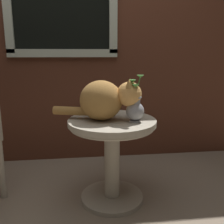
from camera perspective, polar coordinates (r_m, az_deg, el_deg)
The scene contains 5 objects.
ground_plane at distance 1.84m, azimuth -8.37°, elevation -20.38°, with size 6.00×6.00×0.00m, color gray.
back_wall at distance 2.41m, azimuth -9.08°, elevation 19.97°, with size 4.00×0.07×2.60m.
wicker_side_table at distance 1.73m, azimuth 0.00°, elevation -7.34°, with size 0.58×0.58×0.58m.
cat at distance 1.64m, azimuth -1.59°, elevation 2.80°, with size 0.57×0.33×0.27m.
pewter_vase_with_ivy at distance 1.61m, azimuth 5.17°, elevation 0.89°, with size 0.12×0.12×0.30m.
Camera 1 is at (0.06, -1.54, 1.01)m, focal length 40.84 mm.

